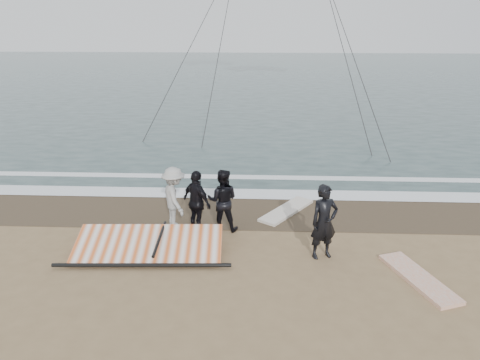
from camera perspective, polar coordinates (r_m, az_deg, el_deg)
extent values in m
plane|color=#8C704C|center=(10.89, 4.27, -13.56)|extent=(120.00, 120.00, 0.00)
cube|color=#233838|center=(42.48, 3.09, 12.06)|extent=(120.00, 54.00, 0.02)
cube|color=#4C3D2B|center=(14.83, 3.82, -3.83)|extent=(120.00, 2.80, 0.01)
cube|color=white|center=(16.12, 3.73, -1.73)|extent=(120.00, 0.90, 0.01)
cube|color=white|center=(17.70, 3.63, 0.33)|extent=(120.00, 0.45, 0.01)
imported|color=black|center=(12.00, 10.21, -5.06)|extent=(0.84, 0.69, 1.97)
cube|color=silver|center=(12.05, 20.94, -11.11)|extent=(1.42, 2.42, 0.09)
cube|color=beige|center=(14.82, 5.69, -3.73)|extent=(1.83, 2.24, 0.10)
imported|color=black|center=(13.29, -2.15, -2.47)|extent=(0.93, 0.74, 1.84)
imported|color=black|center=(13.18, -5.26, -2.72)|extent=(1.10, 1.07, 1.85)
imported|color=#A4A49F|center=(13.56, -8.03, -2.19)|extent=(1.15, 1.37, 1.84)
cube|color=black|center=(13.16, -11.30, -7.29)|extent=(2.63, 0.74, 0.10)
cube|color=orange|center=(12.48, -11.11, -7.58)|extent=(3.87, 1.64, 0.40)
cylinder|color=black|center=(11.91, -11.90, -10.12)|extent=(4.41, 0.30, 0.10)
cylinder|color=black|center=(12.35, -9.79, -7.02)|extent=(0.16, 1.91, 0.08)
cylinder|color=#262626|center=(26.59, 12.11, 16.59)|extent=(0.04, 0.04, 16.11)
cylinder|color=#262626|center=(26.23, 12.91, 16.49)|extent=(0.04, 0.04, 16.85)
cylinder|color=#262626|center=(29.56, -4.97, 17.90)|extent=(0.04, 0.04, 18.96)
cylinder|color=#262626|center=(28.99, -2.05, 17.91)|extent=(0.04, 0.04, 19.35)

